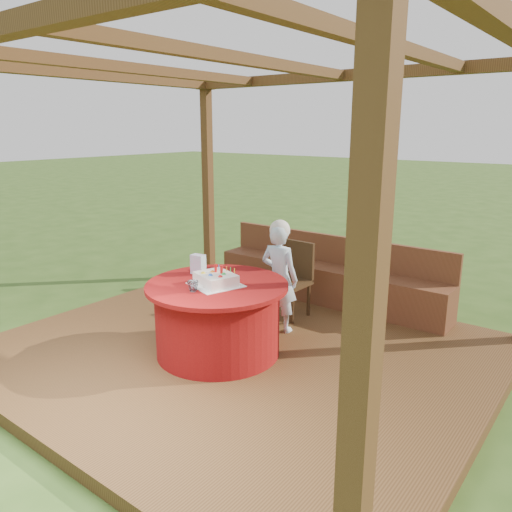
# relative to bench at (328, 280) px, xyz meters

# --- Properties ---
(ground) EXTENTS (60.00, 60.00, 0.00)m
(ground) POSITION_rel_bench_xyz_m (0.00, -1.72, -0.38)
(ground) COLOR #30501A
(ground) RESTS_ON ground
(deck) EXTENTS (4.50, 4.00, 0.12)m
(deck) POSITION_rel_bench_xyz_m (0.00, -1.72, -0.32)
(deck) COLOR brown
(deck) RESTS_ON ground
(pergola) EXTENTS (4.50, 4.00, 2.72)m
(pergola) POSITION_rel_bench_xyz_m (0.00, -1.72, 2.02)
(pergola) COLOR brown
(pergola) RESTS_ON deck
(bench) EXTENTS (3.00, 0.42, 0.80)m
(bench) POSITION_rel_bench_xyz_m (0.00, 0.00, 0.00)
(bench) COLOR brown
(bench) RESTS_ON deck
(table) EXTENTS (1.32, 1.32, 0.69)m
(table) POSITION_rel_bench_xyz_m (-0.11, -1.92, 0.09)
(table) COLOR maroon
(table) RESTS_ON deck
(chair) EXTENTS (0.41, 0.41, 0.85)m
(chair) POSITION_rel_bench_xyz_m (-0.10, -0.64, 0.19)
(chair) COLOR #3A2512
(chair) RESTS_ON deck
(elderly_woman) EXTENTS (0.44, 0.31, 1.19)m
(elderly_woman) POSITION_rel_bench_xyz_m (0.03, -1.11, 0.34)
(elderly_woman) COLOR #A1D0F0
(elderly_woman) RESTS_ON deck
(birthday_cake) EXTENTS (0.52, 0.52, 0.18)m
(birthday_cake) POSITION_rel_bench_xyz_m (-0.08, -1.96, 0.48)
(birthday_cake) COLOR white
(birthday_cake) RESTS_ON table
(gift_bag) EXTENTS (0.14, 0.10, 0.19)m
(gift_bag) POSITION_rel_bench_xyz_m (-0.47, -1.79, 0.52)
(gift_bag) COLOR #F29CDF
(gift_bag) RESTS_ON table
(drinking_glass) EXTENTS (0.11, 0.11, 0.09)m
(drinking_glass) POSITION_rel_bench_xyz_m (-0.13, -2.22, 0.48)
(drinking_glass) COLOR white
(drinking_glass) RESTS_ON table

